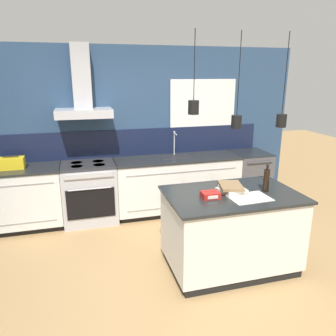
{
  "coord_description": "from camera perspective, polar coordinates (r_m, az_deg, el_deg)",
  "views": [
    {
      "loc": [
        -0.76,
        -3.11,
        2.19
      ],
      "look_at": [
        0.29,
        0.68,
        1.05
      ],
      "focal_mm": 35.0,
      "sensor_mm": 36.0,
      "label": 1
    }
  ],
  "objects": [
    {
      "name": "book_stack",
      "position": [
        3.73,
        10.97,
        -3.47
      ],
      "size": [
        0.31,
        0.37,
        0.09
      ],
      "color": "beige",
      "rests_on": "kitchen_island"
    },
    {
      "name": "bottle_on_island",
      "position": [
        3.82,
        16.77,
        -1.98
      ],
      "size": [
        0.07,
        0.07,
        0.32
      ],
      "color": "black",
      "rests_on": "kitchen_island"
    },
    {
      "name": "counter_run_left",
      "position": [
        5.19,
        -25.13,
        -4.9
      ],
      "size": [
        1.32,
        0.64,
        0.91
      ],
      "color": "black",
      "rests_on": "ground_plane"
    },
    {
      "name": "yellow_toolbox",
      "position": [
        5.03,
        -25.61,
        0.76
      ],
      "size": [
        0.34,
        0.18,
        0.19
      ],
      "color": "gold",
      "rests_on": "counter_run_left"
    },
    {
      "name": "paper_pile",
      "position": [
        3.61,
        14.01,
        -5.05
      ],
      "size": [
        0.44,
        0.33,
        0.01
      ],
      "color": "silver",
      "rests_on": "kitchen_island"
    },
    {
      "name": "wall_back",
      "position": [
        5.22,
        -7.27,
        6.86
      ],
      "size": [
        5.6,
        2.15,
        2.6
      ],
      "color": "navy",
      "rests_on": "ground_plane"
    },
    {
      "name": "ground_plane",
      "position": [
        3.88,
        -1.47,
        -18.23
      ],
      "size": [
        16.0,
        16.0,
        0.0
      ],
      "primitive_type": "plane",
      "color": "tan",
      "rests_on": "ground"
    },
    {
      "name": "red_supply_box",
      "position": [
        3.53,
        7.38,
        -4.67
      ],
      "size": [
        0.19,
        0.15,
        0.07
      ],
      "color": "red",
      "rests_on": "kitchen_island"
    },
    {
      "name": "counter_run_sink",
      "position": [
        5.31,
        1.61,
        -2.82
      ],
      "size": [
        2.0,
        0.64,
        1.3
      ],
      "color": "black",
      "rests_on": "ground_plane"
    },
    {
      "name": "oven_range",
      "position": [
        5.1,
        -13.47,
        -4.19
      ],
      "size": [
        0.79,
        0.66,
        0.91
      ],
      "color": "#B5B5BA",
      "rests_on": "ground_plane"
    },
    {
      "name": "kitchen_island",
      "position": [
        3.89,
        10.81,
        -10.57
      ],
      "size": [
        1.47,
        0.95,
        0.91
      ],
      "color": "black",
      "rests_on": "ground_plane"
    },
    {
      "name": "dishwasher",
      "position": [
        5.8,
        13.84,
        -1.7
      ],
      "size": [
        0.59,
        0.65,
        0.91
      ],
      "color": "#4C4C51",
      "rests_on": "ground_plane"
    }
  ]
}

